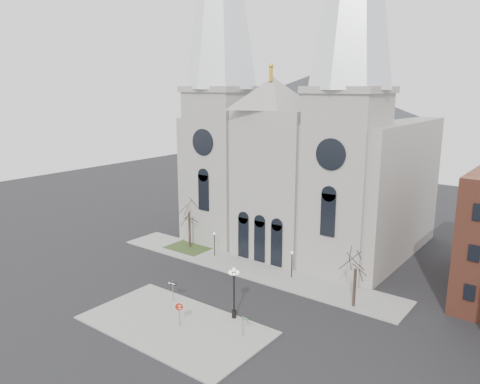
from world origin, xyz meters
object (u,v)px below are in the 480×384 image
Objects in this scene: one_way_sign at (173,288)px; street_name_sign at (244,324)px; stop_sign at (179,309)px; globe_lamp at (234,286)px.

street_name_sign is at bearing -13.04° from one_way_sign.
one_way_sign is 10.27m from street_name_sign.
stop_sign is 6.31m from street_name_sign.
globe_lamp is at bearing 43.18° from stop_sign.
one_way_sign is (-4.35, 3.44, -0.24)m from stop_sign.
stop_sign is 5.55m from one_way_sign.
stop_sign reaches higher than one_way_sign.
globe_lamp is at bearing 141.65° from street_name_sign.
street_name_sign is at bearing -37.63° from globe_lamp.
globe_lamp reaches higher than one_way_sign.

